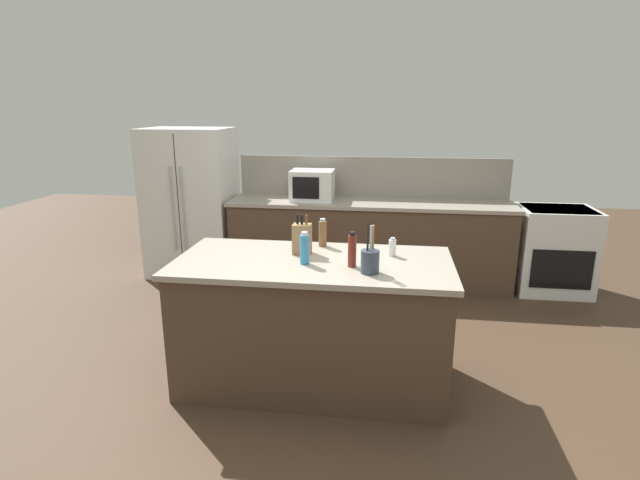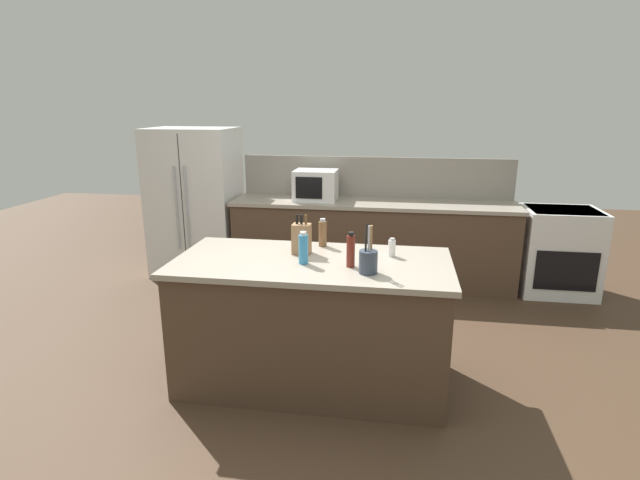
{
  "view_description": "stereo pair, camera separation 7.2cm",
  "coord_description": "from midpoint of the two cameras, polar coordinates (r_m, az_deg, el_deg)",
  "views": [
    {
      "loc": [
        0.51,
        -3.28,
        2.0
      ],
      "look_at": [
        0.0,
        0.35,
        0.99
      ],
      "focal_mm": 28.0,
      "sensor_mm": 36.0,
      "label": 1
    },
    {
      "loc": [
        0.58,
        -3.27,
        2.0
      ],
      "look_at": [
        0.0,
        0.35,
        0.99
      ],
      "focal_mm": 28.0,
      "sensor_mm": 36.0,
      "label": 2
    }
  ],
  "objects": [
    {
      "name": "ground_plane",
      "position": [
        3.87,
        -0.3,
        -15.67
      ],
      "size": [
        14.0,
        14.0,
        0.0
      ],
      "primitive_type": "plane",
      "color": "#473323"
    },
    {
      "name": "back_counter_run",
      "position": [
        5.69,
        6.32,
        -0.27
      ],
      "size": [
        3.15,
        0.66,
        0.94
      ],
      "color": "#4C3828",
      "rests_on": "ground_plane"
    },
    {
      "name": "wall_backsplash",
      "position": [
        5.85,
        6.69,
        7.16
      ],
      "size": [
        3.11,
        0.03,
        0.46
      ],
      "primitive_type": "cube",
      "color": "gray",
      "rests_on": "back_counter_run"
    },
    {
      "name": "kitchen_island",
      "position": [
        3.65,
        -0.31,
        -9.32
      ],
      "size": [
        1.93,
        0.94,
        0.94
      ],
      "color": "#4C3828",
      "rests_on": "ground_plane"
    },
    {
      "name": "refrigerator",
      "position": [
        6.11,
        -13.72,
        4.24
      ],
      "size": [
        0.98,
        0.75,
        1.72
      ],
      "color": "white",
      "rests_on": "ground_plane"
    },
    {
      "name": "range_oven",
      "position": [
        5.94,
        25.9,
        -1.12
      ],
      "size": [
        0.76,
        0.65,
        0.92
      ],
      "color": "white",
      "rests_on": "ground_plane"
    },
    {
      "name": "microwave",
      "position": [
        5.61,
        -0.13,
        6.28
      ],
      "size": [
        0.47,
        0.39,
        0.34
      ],
      "color": "white",
      "rests_on": "back_counter_run"
    },
    {
      "name": "knife_block",
      "position": [
        3.6,
        -1.55,
        0.18
      ],
      "size": [
        0.13,
        0.1,
        0.29
      ],
      "rotation": [
        0.0,
        0.0,
        -0.02
      ],
      "color": "#936B47",
      "rests_on": "kitchen_island"
    },
    {
      "name": "utensil_crock",
      "position": [
        3.21,
        6.18,
        -2.39
      ],
      "size": [
        0.12,
        0.12,
        0.32
      ],
      "color": "#333D4C",
      "rests_on": "kitchen_island"
    },
    {
      "name": "salt_shaker",
      "position": [
        3.59,
        8.78,
        -0.89
      ],
      "size": [
        0.05,
        0.05,
        0.13
      ],
      "color": "silver",
      "rests_on": "kitchen_island"
    },
    {
      "name": "pepper_grinder",
      "position": [
        3.79,
        0.85,
        0.78
      ],
      "size": [
        0.06,
        0.06,
        0.21
      ],
      "color": "brown",
      "rests_on": "kitchen_island"
    },
    {
      "name": "vinegar_bottle",
      "position": [
        3.32,
        4.15,
        -1.21
      ],
      "size": [
        0.06,
        0.06,
        0.24
      ],
      "color": "maroon",
      "rests_on": "kitchen_island"
    },
    {
      "name": "dish_soap_bottle",
      "position": [
        3.38,
        -1.3,
        -1.0
      ],
      "size": [
        0.06,
        0.06,
        0.22
      ],
      "color": "#3384BC",
      "rests_on": "kitchen_island"
    }
  ]
}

